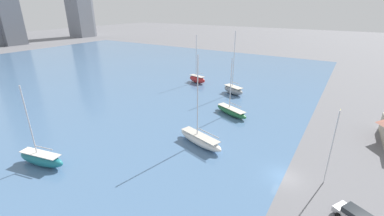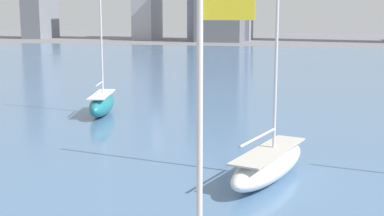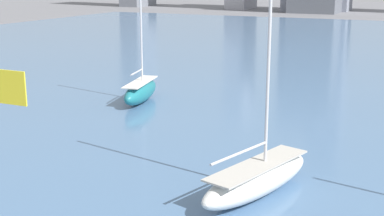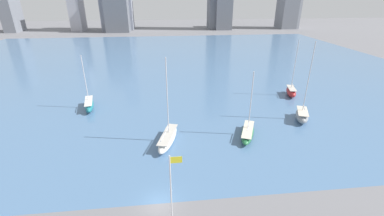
{
  "view_description": "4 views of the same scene",
  "coord_description": "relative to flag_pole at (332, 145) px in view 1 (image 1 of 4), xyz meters",
  "views": [
    {
      "loc": [
        -31.4,
        -4.65,
        21.86
      ],
      "look_at": [
        6.52,
        18.89,
        3.97
      ],
      "focal_mm": 24.0,
      "sensor_mm": 36.0,
      "label": 1
    },
    {
      "loc": [
        4.02,
        -16.04,
        9.63
      ],
      "look_at": [
        -2.62,
        12.11,
        4.46
      ],
      "focal_mm": 50.0,
      "sensor_mm": 36.0,
      "label": 2
    },
    {
      "loc": [
        10.06,
        -12.71,
        12.02
      ],
      "look_at": [
        -2.89,
        14.91,
        4.39
      ],
      "focal_mm": 50.0,
      "sensor_mm": 36.0,
      "label": 3
    },
    {
      "loc": [
        1.44,
        -24.69,
        23.98
      ],
      "look_at": [
        6.03,
        16.86,
        5.35
      ],
      "focal_mm": 24.0,
      "sensor_mm": 36.0,
      "label": 4
    }
  ],
  "objects": [
    {
      "name": "sailboat_green",
      "position": [
        14.45,
        19.69,
        -4.76
      ],
      "size": [
        5.27,
        8.74,
        12.13
      ],
      "rotation": [
        0.0,
        0.0,
        -0.4
      ],
      "color": "#236B3D",
      "rests_on": "harbor_water"
    },
    {
      "name": "harbor_water",
      "position": [
        -1.6,
        74.78,
        -5.64
      ],
      "size": [
        180.0,
        140.0,
        0.0
      ],
      "color": "#4C7099",
      "rests_on": "ground_plane"
    },
    {
      "name": "sailboat_gray",
      "position": [
        27.58,
        24.9,
        -4.44
      ],
      "size": [
        4.71,
        6.85,
        16.03
      ],
      "rotation": [
        0.0,
        0.0,
        -0.4
      ],
      "color": "gray",
      "rests_on": "harbor_water"
    },
    {
      "name": "sailboat_red",
      "position": [
        31.79,
        38.51,
        -4.44
      ],
      "size": [
        3.43,
        6.4,
        14.01
      ],
      "rotation": [
        0.0,
        0.0,
        -0.24
      ],
      "color": "#B72828",
      "rests_on": "harbor_water"
    },
    {
      "name": "sailboat_white",
      "position": [
        -0.1,
        18.96,
        -4.62
      ],
      "size": [
        4.74,
        9.65,
        15.05
      ],
      "rotation": [
        0.0,
        0.0,
        -0.28
      ],
      "color": "white",
      "rests_on": "harbor_water"
    },
    {
      "name": "sailboat_teal",
      "position": [
        -17.48,
        35.67,
        -4.53
      ],
      "size": [
        3.53,
        8.07,
        12.16
      ],
      "rotation": [
        0.0,
        0.0,
        0.21
      ],
      "color": "#1E757F",
      "rests_on": "harbor_water"
    },
    {
      "name": "flag_pole",
      "position": [
        0.0,
        0.0,
        0.0
      ],
      "size": [
        1.24,
        0.14,
        10.32
      ],
      "color": "silver",
      "rests_on": "ground_plane"
    },
    {
      "name": "ground_plane",
      "position": [
        -1.6,
        4.78,
        -5.64
      ],
      "size": [
        500.0,
        500.0,
        0.0
      ],
      "primitive_type": "plane",
      "color": "slate"
    }
  ]
}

